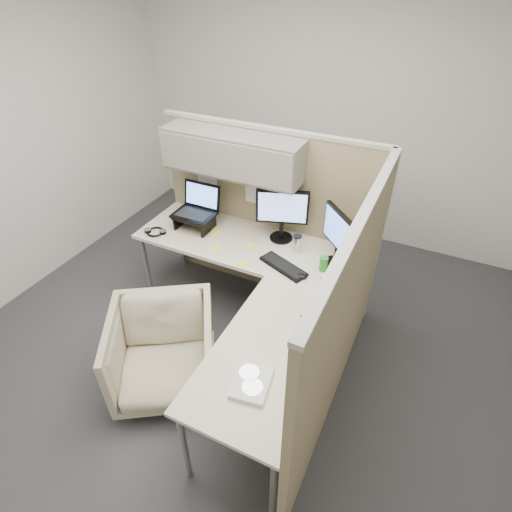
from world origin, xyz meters
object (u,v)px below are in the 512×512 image
at_px(desk, 252,282).
at_px(keyboard, 283,266).
at_px(office_chair, 164,349).
at_px(monitor_left, 282,211).

height_order(desk, keyboard, keyboard).
xyz_separation_m(desk, keyboard, (0.17, 0.22, 0.05)).
xyz_separation_m(desk, office_chair, (-0.42, -0.64, -0.31)).
relative_size(office_chair, keyboard, 1.84).
distance_m(desk, monitor_left, 0.68).
distance_m(office_chair, keyboard, 1.10).
relative_size(office_chair, monitor_left, 1.63).
bearing_deg(desk, monitor_left, 90.96).
bearing_deg(keyboard, office_chair, -102.14).
xyz_separation_m(office_chair, keyboard, (0.58, 0.86, 0.36)).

